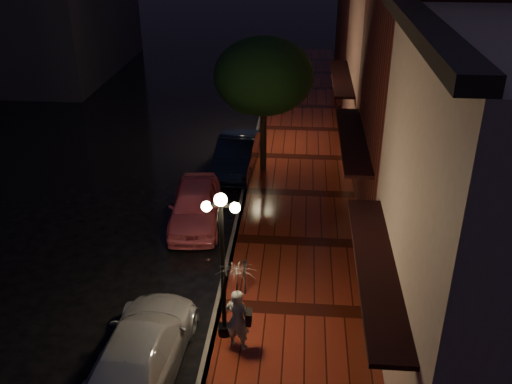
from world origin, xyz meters
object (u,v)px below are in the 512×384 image
at_px(streetlamp_near, 222,259).
at_px(street_tree, 264,78).
at_px(streetlamp_far, 263,95).
at_px(silver_car, 142,349).
at_px(pink_car, 195,205).
at_px(navy_car, 236,154).
at_px(parking_meter, 245,274).
at_px(woman_with_umbrella, 237,295).

bearing_deg(streetlamp_near, street_tree, 88.65).
xyz_separation_m(streetlamp_far, silver_car, (-1.88, -15.37, -1.88)).
relative_size(pink_car, silver_car, 0.90).
height_order(streetlamp_near, silver_car, streetlamp_near).
bearing_deg(pink_car, navy_car, 73.28).
bearing_deg(parking_meter, silver_car, -117.61).
distance_m(street_tree, silver_car, 13.03).
relative_size(street_tree, woman_with_umbrella, 2.28).
xyz_separation_m(street_tree, parking_meter, (0.12, -9.14, -3.37)).
xyz_separation_m(street_tree, silver_car, (-2.14, -12.36, -3.52)).
distance_m(navy_car, woman_with_umbrella, 11.65).
bearing_deg(navy_car, streetlamp_far, 75.03).
bearing_deg(parking_meter, street_tree, 98.12).
distance_m(streetlamp_near, street_tree, 11.12).
height_order(streetlamp_near, navy_car, streetlamp_near).
relative_size(streetlamp_near, street_tree, 0.74).
bearing_deg(silver_car, streetlamp_near, -140.97).
height_order(streetlamp_near, streetlamp_far, same).
height_order(streetlamp_far, pink_car, streetlamp_far).
bearing_deg(streetlamp_far, pink_car, -103.82).
relative_size(streetlamp_near, pink_car, 0.96).
xyz_separation_m(navy_car, parking_meter, (1.33, -9.21, 0.11)).
distance_m(streetlamp_far, pink_car, 8.23).
bearing_deg(navy_car, silver_car, -91.31).
bearing_deg(street_tree, pink_car, -114.45).
xyz_separation_m(streetlamp_near, silver_car, (-1.88, -1.37, -1.88)).
relative_size(streetlamp_near, navy_car, 0.93).
xyz_separation_m(silver_car, woman_with_umbrella, (2.30, 0.92, 1.11)).
bearing_deg(parking_meter, streetlamp_far, 99.15).
height_order(streetlamp_near, pink_car, streetlamp_near).
xyz_separation_m(streetlamp_far, parking_meter, (0.38, -12.15, -1.73)).
relative_size(navy_car, woman_with_umbrella, 1.83).
relative_size(street_tree, navy_car, 1.25).
bearing_deg(silver_car, street_tree, -96.89).
relative_size(streetlamp_far, navy_car, 0.93).
xyz_separation_m(streetlamp_far, woman_with_umbrella, (0.42, -14.45, -0.77)).
height_order(pink_car, parking_meter, pink_car).
distance_m(streetlamp_far, parking_meter, 12.27).
height_order(streetlamp_near, street_tree, street_tree).
bearing_deg(street_tree, silver_car, -99.82).
bearing_deg(street_tree, navy_car, 176.45).
bearing_deg(woman_with_umbrella, parking_meter, -73.39).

